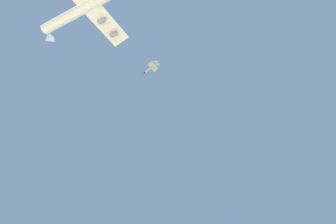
% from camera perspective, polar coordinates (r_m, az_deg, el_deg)
% --- Properties ---
extents(carrier_jet, '(78.73, 60.01, 21.49)m').
position_cam_1_polar(carrier_jet, '(168.63, -18.44, 23.08)').
color(carrier_jet, white).
extents(chase_jet_lead, '(15.21, 8.04, 4.00)m').
position_cam_1_polar(chase_jet_lead, '(189.45, -3.98, 10.59)').
color(chase_jet_lead, '#999EA3').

